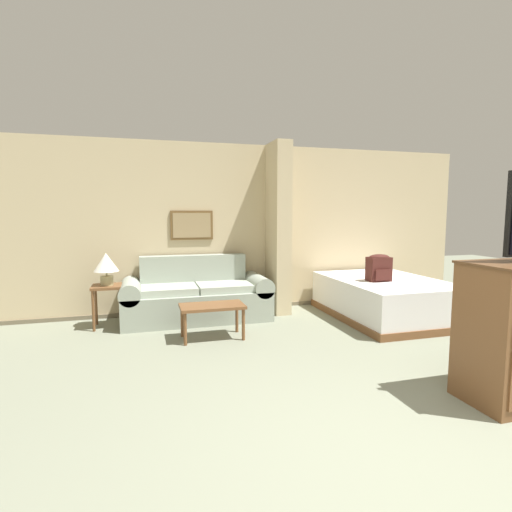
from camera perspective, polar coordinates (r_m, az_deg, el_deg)
The scene contains 9 objects.
ground_plane at distance 2.85m, azimuth 24.83°, elevation -27.32°, with size 20.00×20.00×0.00m, color gray.
wall_back at distance 6.39m, azimuth -1.38°, elevation 3.98°, with size 7.58×0.16×2.60m.
wall_partition_pillar at distance 6.17m, azimuth 3.18°, elevation 3.94°, with size 0.24×0.60×2.60m.
couch at distance 5.88m, azimuth -8.51°, elevation -5.81°, with size 2.11×0.84×0.91m.
coffee_table at distance 4.96m, azimuth -6.28°, elevation -7.54°, with size 0.78×0.43×0.42m.
side_table at distance 5.75m, azimuth -20.47°, elevation -5.05°, with size 0.39×0.39×0.57m.
table_lamp at distance 5.69m, azimuth -20.62°, elevation -1.13°, with size 0.33×0.33×0.44m.
bed at distance 6.24m, azimuth 17.86°, elevation -5.68°, with size 1.47×2.04×0.57m.
backpack at distance 5.95m, azimuth 17.16°, elevation -1.54°, with size 0.32×0.22×0.39m.
Camera 1 is at (-1.61, -1.77, 1.55)m, focal length 28.00 mm.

